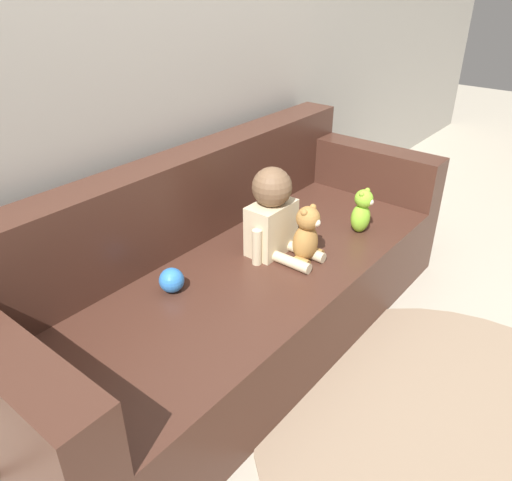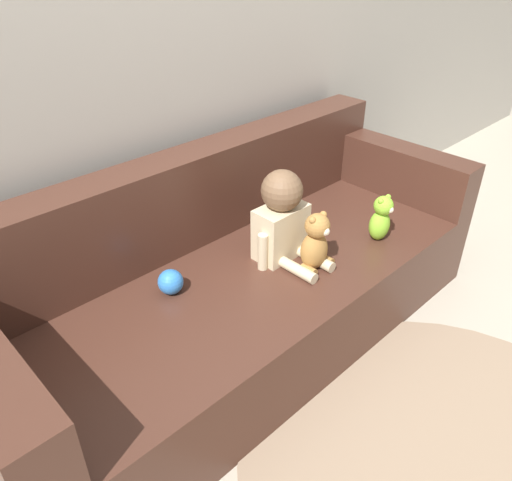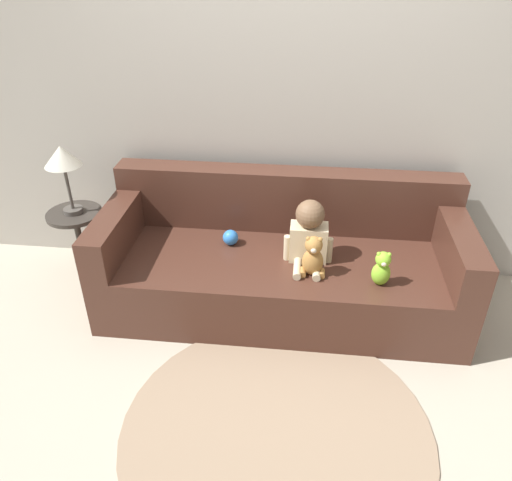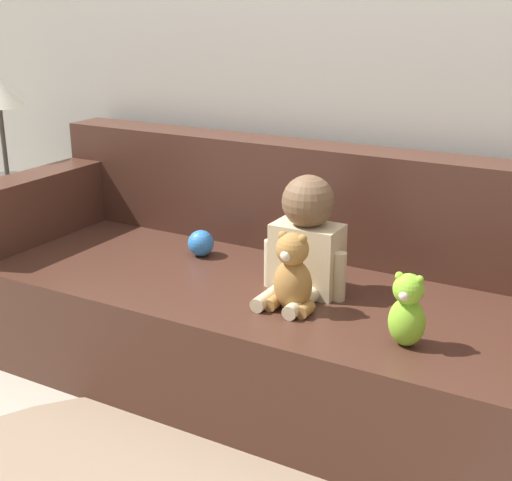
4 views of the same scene
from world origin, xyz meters
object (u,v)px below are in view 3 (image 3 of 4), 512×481
object	(u,v)px
person_baby	(309,234)
side_table	(68,184)
couch	(282,263)
toy_ball	(231,237)
teddy_bear_brown	(313,257)
plush_toy_side	(382,269)

from	to	relation	value
person_baby	side_table	bearing A→B (deg)	174.77
couch	person_baby	distance (m)	0.33
toy_ball	side_table	size ratio (longest dim) A/B	0.10
teddy_bear_brown	plush_toy_side	bearing A→B (deg)	-8.34
person_baby	toy_ball	size ratio (longest dim) A/B	3.97
teddy_bear_brown	couch	bearing A→B (deg)	127.58
couch	toy_ball	bearing A→B (deg)	175.11
plush_toy_side	toy_ball	world-z (taller)	plush_toy_side
person_baby	plush_toy_side	world-z (taller)	person_baby
side_table	couch	bearing A→B (deg)	-1.96
teddy_bear_brown	toy_ball	distance (m)	0.59
toy_ball	teddy_bear_brown	bearing A→B (deg)	-27.89
person_baby	toy_ball	world-z (taller)	person_baby
person_baby	teddy_bear_brown	world-z (taller)	person_baby
teddy_bear_brown	plush_toy_side	xyz separation A→B (m)	(0.38, -0.06, -0.01)
toy_ball	person_baby	bearing A→B (deg)	-13.80
teddy_bear_brown	toy_ball	size ratio (longest dim) A/B	2.58
couch	person_baby	world-z (taller)	couch
person_baby	toy_ball	xyz separation A→B (m)	(-0.49, 0.12, -0.13)
person_baby	side_table	distance (m)	1.52
couch	teddy_bear_brown	bearing A→B (deg)	-52.42
teddy_bear_brown	person_baby	bearing A→B (deg)	100.74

